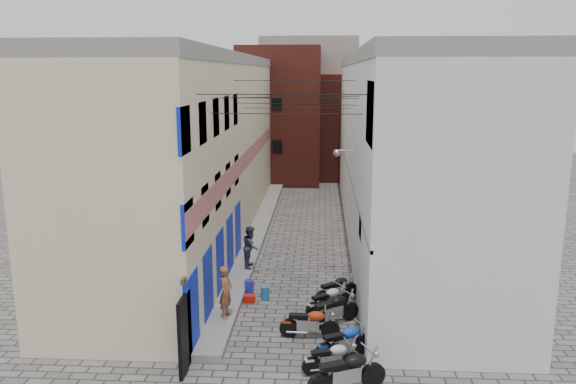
% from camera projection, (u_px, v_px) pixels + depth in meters
% --- Properties ---
extents(ground, '(90.00, 90.00, 0.00)m').
position_uv_depth(ground, '(278.00, 366.00, 15.86)').
color(ground, '#585452').
rests_on(ground, ground).
extents(plinth, '(0.90, 26.00, 0.25)m').
position_uv_depth(plinth, '(258.00, 232.00, 28.65)').
color(plinth, gray).
rests_on(plinth, ground).
extents(building_left, '(5.10, 27.00, 9.00)m').
position_uv_depth(building_left, '(198.00, 147.00, 27.86)').
color(building_left, beige).
rests_on(building_left, ground).
extents(building_right, '(5.94, 26.00, 9.00)m').
position_uv_depth(building_right, '(401.00, 148.00, 27.31)').
color(building_right, silver).
rests_on(building_right, ground).
extents(building_far_brick_left, '(6.00, 6.00, 10.00)m').
position_uv_depth(building_far_brick_left, '(280.00, 115.00, 42.27)').
color(building_far_brick_left, maroon).
rests_on(building_far_brick_left, ground).
extents(building_far_brick_right, '(5.00, 6.00, 8.00)m').
position_uv_depth(building_far_brick_right, '(346.00, 126.00, 44.13)').
color(building_far_brick_right, maroon).
rests_on(building_far_brick_right, ground).
extents(building_far_concrete, '(8.00, 5.00, 11.00)m').
position_uv_depth(building_far_concrete, '(309.00, 104.00, 47.90)').
color(building_far_concrete, gray).
rests_on(building_far_concrete, ground).
extents(far_shopfront, '(2.00, 0.30, 2.40)m').
position_uv_depth(far_shopfront, '(305.00, 171.00, 40.21)').
color(far_shopfront, black).
rests_on(far_shopfront, ground).
extents(overhead_wires, '(5.80, 13.02, 1.32)m').
position_uv_depth(overhead_wires, '(292.00, 99.00, 21.84)').
color(overhead_wires, black).
rests_on(overhead_wires, ground).
extents(motorcycle_a, '(2.28, 1.50, 1.26)m').
position_uv_depth(motorcycle_a, '(347.00, 370.00, 14.40)').
color(motorcycle_a, black).
rests_on(motorcycle_a, ground).
extents(motorcycle_b, '(1.78, 1.01, 0.98)m').
position_uv_depth(motorcycle_b, '(332.00, 356.00, 15.40)').
color(motorcycle_b, '#B8B7BC').
rests_on(motorcycle_b, ground).
extents(motorcycle_c, '(1.96, 1.42, 1.10)m').
position_uv_depth(motorcycle_c, '(345.00, 340.00, 16.20)').
color(motorcycle_c, blue).
rests_on(motorcycle_c, ground).
extents(motorcycle_d, '(1.91, 0.67, 1.09)m').
position_uv_depth(motorcycle_d, '(310.00, 322.00, 17.41)').
color(motorcycle_d, '#A92C0C').
rests_on(motorcycle_d, ground).
extents(motorcycle_e, '(2.00, 1.67, 1.16)m').
position_uv_depth(motorcycle_e, '(334.00, 308.00, 18.32)').
color(motorcycle_e, black).
rests_on(motorcycle_e, ground).
extents(motorcycle_f, '(1.81, 1.63, 1.08)m').
position_uv_depth(motorcycle_f, '(328.00, 299.00, 19.16)').
color(motorcycle_f, silver).
rests_on(motorcycle_f, ground).
extents(motorcycle_g, '(1.85, 1.65, 1.09)m').
position_uv_depth(motorcycle_g, '(337.00, 288.00, 20.14)').
color(motorcycle_g, black).
rests_on(motorcycle_g, ground).
extents(person_a, '(0.53, 0.70, 1.73)m').
position_uv_depth(person_a, '(226.00, 292.00, 18.31)').
color(person_a, brown).
rests_on(person_a, plinth).
extents(person_b, '(0.67, 0.85, 1.72)m').
position_uv_depth(person_b, '(251.00, 247.00, 23.07)').
color(person_b, '#31344A').
rests_on(person_b, plinth).
extents(water_jug_near, '(0.33, 0.33, 0.49)m').
position_uv_depth(water_jug_near, '(265.00, 293.00, 20.48)').
color(water_jug_near, '#2366AF').
rests_on(water_jug_near, ground).
extents(water_jug_far, '(0.40, 0.40, 0.54)m').
position_uv_depth(water_jug_far, '(249.00, 287.00, 20.96)').
color(water_jug_far, '#222FAE').
rests_on(water_jug_far, ground).
extents(red_crate, '(0.43, 0.33, 0.26)m').
position_uv_depth(red_crate, '(249.00, 299.00, 20.24)').
color(red_crate, '#B7140D').
rests_on(red_crate, ground).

